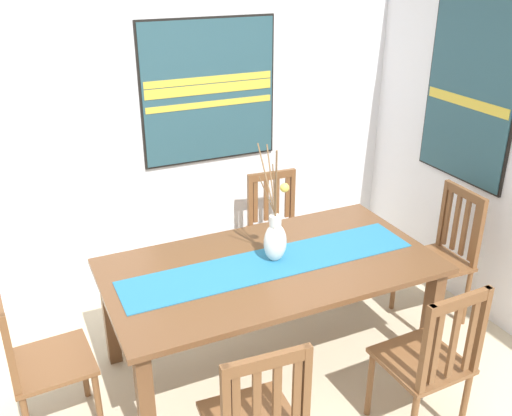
{
  "coord_description": "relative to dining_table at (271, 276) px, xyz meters",
  "views": [
    {
      "loc": [
        -1.2,
        -2.15,
        2.46
      ],
      "look_at": [
        0.09,
        0.64,
        1.07
      ],
      "focal_mm": 39.92,
      "sensor_mm": 36.0,
      "label": 1
    }
  ],
  "objects": [
    {
      "name": "centerpiece_vase",
      "position": [
        0.04,
        0.03,
        0.25
      ],
      "size": [
        0.18,
        0.27,
        0.73
      ],
      "color": "silver",
      "rests_on": "dining_table"
    },
    {
      "name": "chair_2",
      "position": [
        0.5,
        0.88,
        -0.17
      ],
      "size": [
        0.45,
        0.45,
        0.9
      ],
      "color": "brown",
      "rests_on": "ground_plane"
    },
    {
      "name": "chair_1",
      "position": [
        -1.36,
        -0.01,
        -0.17
      ],
      "size": [
        0.44,
        0.44,
        0.93
      ],
      "color": "brown",
      "rests_on": "ground_plane"
    },
    {
      "name": "painting_on_side_wall",
      "position": [
        1.66,
        0.25,
        0.94
      ],
      "size": [
        0.05,
        0.82,
        1.31
      ],
      "color": "black"
    },
    {
      "name": "dining_table",
      "position": [
        0.0,
        0.0,
        0.0
      ],
      "size": [
        1.99,
        1.05,
        0.74
      ],
      "color": "brown",
      "rests_on": "ground_plane"
    },
    {
      "name": "table_runner",
      "position": [
        -0.0,
        -0.0,
        0.09
      ],
      "size": [
        1.83,
        0.36,
        0.01
      ],
      "primitive_type": "cube",
      "color": "#236B93",
      "rests_on": "dining_table"
    },
    {
      "name": "chair_0",
      "position": [
        0.5,
        -0.89,
        -0.15
      ],
      "size": [
        0.43,
        0.43,
        0.97
      ],
      "color": "brown",
      "rests_on": "ground_plane"
    },
    {
      "name": "chair_3",
      "position": [
        1.34,
        -0.02,
        -0.15
      ],
      "size": [
        0.44,
        0.44,
        0.98
      ],
      "color": "brown",
      "rests_on": "ground_plane"
    },
    {
      "name": "painting_on_back_wall",
      "position": [
        0.1,
        1.27,
        0.87
      ],
      "size": [
        1.05,
        0.05,
        1.06
      ],
      "color": "black"
    },
    {
      "name": "wall_back",
      "position": [
        -0.14,
        1.33,
        0.7
      ],
      "size": [
        6.4,
        0.12,
        2.7
      ],
      "primitive_type": "cube",
      "color": "silver",
      "rests_on": "ground_plane"
    }
  ]
}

